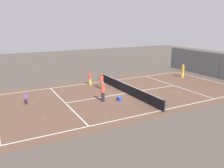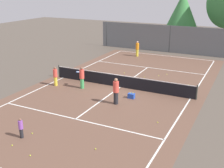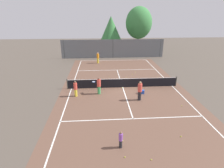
% 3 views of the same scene
% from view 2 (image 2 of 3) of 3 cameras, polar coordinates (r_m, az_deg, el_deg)
% --- Properties ---
extents(ground_plane, '(80.00, 80.00, 0.00)m').
position_cam_2_polar(ground_plane, '(22.57, 1.66, -0.63)').
color(ground_plane, brown).
extents(court_surface, '(13.00, 25.00, 0.01)m').
position_cam_2_polar(court_surface, '(22.57, 1.66, -0.62)').
color(court_surface, brown).
rests_on(court_surface, ground_plane).
extents(tennis_net, '(11.90, 0.10, 1.10)m').
position_cam_2_polar(tennis_net, '(22.41, 1.67, 0.60)').
color(tennis_net, '#333833').
rests_on(tennis_net, ground_plane).
extents(perimeter_fence, '(18.00, 0.12, 3.20)m').
position_cam_2_polar(perimeter_fence, '(35.00, 11.48, 8.81)').
color(perimeter_fence, slate).
rests_on(perimeter_fence, ground_plane).
extents(tree_0, '(4.25, 4.25, 6.94)m').
position_cam_2_polar(tree_0, '(39.88, 13.94, 14.15)').
color(tree_0, brown).
rests_on(tree_0, ground_plane).
extents(player_0, '(0.37, 0.37, 1.73)m').
position_cam_2_polar(player_0, '(32.53, 5.08, 7.07)').
color(player_0, yellow).
rests_on(player_0, ground_plane).
extents(player_1, '(0.92, 0.69, 1.73)m').
position_cam_2_polar(player_1, '(22.18, -6.06, 1.34)').
color(player_1, '#3FA559').
rests_on(player_1, ground_plane).
extents(player_2, '(0.39, 0.39, 1.83)m').
position_cam_2_polar(player_2, '(19.07, 0.79, -1.39)').
color(player_2, '#232328').
rests_on(player_2, ground_plane).
extents(player_3, '(0.24, 0.24, 1.12)m').
position_cam_2_polar(player_3, '(15.78, -17.77, -8.36)').
color(player_3, '#232328').
rests_on(player_3, ground_plane).
extents(player_4, '(0.33, 0.33, 1.56)m').
position_cam_2_polar(player_4, '(23.13, -11.27, 1.58)').
color(player_4, yellow).
rests_on(player_4, ground_plane).
extents(ball_crate, '(0.47, 0.32, 0.43)m').
position_cam_2_polar(ball_crate, '(20.35, 3.89, -2.37)').
color(ball_crate, blue).
rests_on(ball_crate, ground_plane).
extents(tennis_ball_0, '(0.07, 0.07, 0.07)m').
position_cam_2_polar(tennis_ball_0, '(14.36, -16.06, -13.58)').
color(tennis_ball_0, '#CCE533').
rests_on(tennis_ball_0, ground_plane).
extents(tennis_ball_1, '(0.07, 0.07, 0.07)m').
position_cam_2_polar(tennis_ball_1, '(22.46, 1.34, -0.64)').
color(tennis_ball_1, '#CCE533').
rests_on(tennis_ball_1, ground_plane).
extents(tennis_ball_2, '(0.07, 0.07, 0.07)m').
position_cam_2_polar(tennis_ball_2, '(16.26, -15.68, -9.47)').
color(tennis_ball_2, '#CCE533').
rests_on(tennis_ball_2, ground_plane).
extents(tennis_ball_3, '(0.07, 0.07, 0.07)m').
position_cam_2_polar(tennis_ball_3, '(26.19, 2.49, 2.24)').
color(tennis_ball_3, '#CCE533').
rests_on(tennis_ball_3, ground_plane).
extents(tennis_ball_4, '(0.07, 0.07, 0.07)m').
position_cam_2_polar(tennis_ball_4, '(26.28, 10.94, 1.96)').
color(tennis_ball_4, '#CCE533').
rests_on(tennis_ball_4, ground_plane).
extents(tennis_ball_5, '(0.07, 0.07, 0.07)m').
position_cam_2_polar(tennis_ball_5, '(25.72, 9.36, 1.69)').
color(tennis_ball_5, '#CCE533').
rests_on(tennis_ball_5, ground_plane).
extents(tennis_ball_6, '(0.07, 0.07, 0.07)m').
position_cam_2_polar(tennis_ball_6, '(23.83, 15.11, -0.14)').
color(tennis_ball_6, '#CCE533').
rests_on(tennis_ball_6, ground_plane).
extents(tennis_ball_7, '(0.07, 0.07, 0.07)m').
position_cam_2_polar(tennis_ball_7, '(25.09, 6.52, 1.38)').
color(tennis_ball_7, '#CCE533').
rests_on(tennis_ball_7, ground_plane).
extents(tennis_ball_8, '(0.07, 0.07, 0.07)m').
position_cam_2_polar(tennis_ball_8, '(27.09, -5.36, 2.75)').
color(tennis_ball_8, '#CCE533').
rests_on(tennis_ball_8, ground_plane).
extents(tennis_ball_9, '(0.07, 0.07, 0.07)m').
position_cam_2_polar(tennis_ball_9, '(17.03, 9.13, -7.59)').
color(tennis_ball_9, '#CCE533').
rests_on(tennis_ball_9, ground_plane).
extents(tennis_ball_10, '(0.07, 0.07, 0.07)m').
position_cam_2_polar(tennis_ball_10, '(14.33, -3.31, -12.84)').
color(tennis_ball_10, '#CCE533').
rests_on(tennis_ball_10, ground_plane).
extents(tennis_ball_11, '(0.07, 0.07, 0.07)m').
position_cam_2_polar(tennis_ball_11, '(15.44, -19.36, -11.50)').
color(tennis_ball_11, '#CCE533').
rests_on(tennis_ball_11, ground_plane).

